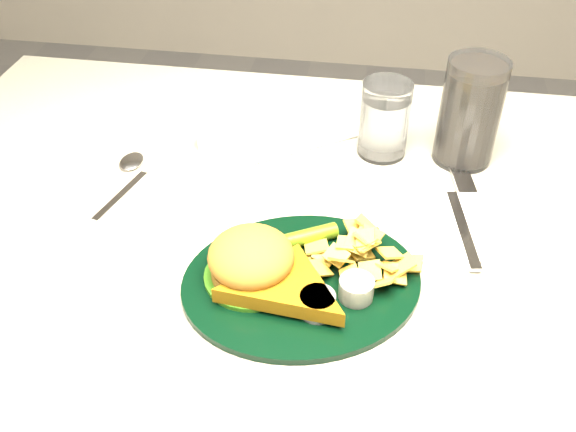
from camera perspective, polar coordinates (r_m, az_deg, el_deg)
name	(u,v)px	position (r m, az deg, el deg)	size (l,w,h in m)	color
table	(308,397)	(1.10, 1.83, -15.81)	(1.20, 0.80, 0.75)	#AEAA9E
dinner_plate	(302,265)	(0.72, 1.24, -4.38)	(0.27, 0.23, 0.06)	black
water_glass	(385,119)	(0.93, 8.58, 8.50)	(0.07, 0.07, 0.11)	silver
cola_glass	(470,112)	(0.93, 15.86, 8.87)	(0.08, 0.08, 0.15)	black
fork_napkin	(462,223)	(0.84, 15.25, -0.60)	(0.15, 0.19, 0.01)	white
spoon	(120,194)	(0.89, -14.69, 1.90)	(0.04, 0.16, 0.01)	silver
ramekin	(212,140)	(0.96, -6.77, 6.74)	(0.04, 0.04, 0.03)	white
wrapped_straw	(305,149)	(0.95, 1.50, 6.02)	(0.20, 0.07, 0.01)	white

